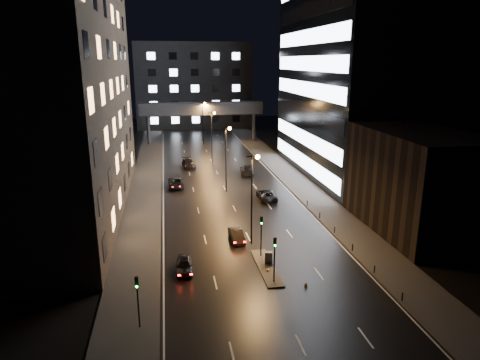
{
  "coord_description": "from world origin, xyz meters",
  "views": [
    {
      "loc": [
        -8.84,
        -35.26,
        19.74
      ],
      "look_at": [
        0.83,
        20.18,
        4.0
      ],
      "focal_mm": 32.0,
      "sensor_mm": 36.0,
      "label": 1
    }
  ],
  "objects_px": {
    "car_away_a": "(184,265)",
    "utility_cabinet": "(268,257)",
    "car_away_d": "(189,163)",
    "car_toward_a": "(267,195)",
    "car_away_c": "(176,183)",
    "car_away_b": "(237,235)",
    "car_toward_b": "(247,170)"
  },
  "relations": [
    {
      "from": "car_away_a",
      "to": "car_toward_a",
      "type": "distance_m",
      "value": 24.18
    },
    {
      "from": "car_away_a",
      "to": "car_away_b",
      "type": "xyz_separation_m",
      "value": [
        6.21,
        6.33,
        -0.01
      ]
    },
    {
      "from": "car_away_b",
      "to": "car_away_c",
      "type": "xyz_separation_m",
      "value": [
        -6.15,
        22.49,
        0.06
      ]
    },
    {
      "from": "car_away_a",
      "to": "utility_cabinet",
      "type": "height_order",
      "value": "car_away_a"
    },
    {
      "from": "car_away_c",
      "to": "car_away_b",
      "type": "bearing_deg",
      "value": -76.4
    },
    {
      "from": "car_toward_a",
      "to": "car_toward_b",
      "type": "height_order",
      "value": "car_toward_b"
    },
    {
      "from": "car_away_b",
      "to": "utility_cabinet",
      "type": "relative_size",
      "value": 3.38
    },
    {
      "from": "car_away_d",
      "to": "car_toward_a",
      "type": "relative_size",
      "value": 1.01
    },
    {
      "from": "car_away_a",
      "to": "car_away_b",
      "type": "height_order",
      "value": "car_away_a"
    },
    {
      "from": "car_away_d",
      "to": "car_toward_a",
      "type": "xyz_separation_m",
      "value": [
        10.18,
        -21.76,
        -0.04
      ]
    },
    {
      "from": "car_away_d",
      "to": "car_away_a",
      "type": "bearing_deg",
      "value": -99.49
    },
    {
      "from": "car_away_b",
      "to": "car_away_d",
      "type": "height_order",
      "value": "car_away_d"
    },
    {
      "from": "car_away_a",
      "to": "car_away_c",
      "type": "xyz_separation_m",
      "value": [
        0.06,
        28.82,
        0.05
      ]
    },
    {
      "from": "car_toward_b",
      "to": "car_away_d",
      "type": "bearing_deg",
      "value": -26.9
    },
    {
      "from": "car_away_a",
      "to": "car_toward_b",
      "type": "distance_m",
      "value": 37.56
    },
    {
      "from": "car_away_b",
      "to": "car_toward_a",
      "type": "bearing_deg",
      "value": 62.16
    },
    {
      "from": "car_away_d",
      "to": "utility_cabinet",
      "type": "xyz_separation_m",
      "value": [
        5.56,
        -42.05,
        -0.03
      ]
    },
    {
      "from": "car_away_a",
      "to": "car_away_d",
      "type": "relative_size",
      "value": 0.74
    },
    {
      "from": "car_toward_a",
      "to": "utility_cabinet",
      "type": "xyz_separation_m",
      "value": [
        -4.61,
        -20.29,
        0.01
      ]
    },
    {
      "from": "car_away_b",
      "to": "car_away_d",
      "type": "distance_m",
      "value": 35.95
    },
    {
      "from": "car_away_d",
      "to": "utility_cabinet",
      "type": "bearing_deg",
      "value": -88.08
    },
    {
      "from": "car_away_b",
      "to": "car_toward_a",
      "type": "relative_size",
      "value": 0.76
    },
    {
      "from": "car_away_b",
      "to": "car_toward_a",
      "type": "xyz_separation_m",
      "value": [
        6.81,
        14.03,
        0.08
      ]
    },
    {
      "from": "car_away_c",
      "to": "car_toward_a",
      "type": "bearing_deg",
      "value": -34.8
    },
    {
      "from": "car_away_d",
      "to": "car_toward_b",
      "type": "distance_m",
      "value": 12.21
    },
    {
      "from": "car_away_c",
      "to": "utility_cabinet",
      "type": "distance_m",
      "value": 29.93
    },
    {
      "from": "car_away_a",
      "to": "utility_cabinet",
      "type": "relative_size",
      "value": 3.32
    },
    {
      "from": "car_away_c",
      "to": "car_away_a",
      "type": "bearing_deg",
      "value": -91.82
    },
    {
      "from": "car_away_b",
      "to": "utility_cabinet",
      "type": "xyz_separation_m",
      "value": [
        2.2,
        -6.26,
        0.08
      ]
    },
    {
      "from": "car_toward_a",
      "to": "utility_cabinet",
      "type": "relative_size",
      "value": 4.47
    },
    {
      "from": "car_away_a",
      "to": "car_away_b",
      "type": "relative_size",
      "value": 0.98
    },
    {
      "from": "car_away_c",
      "to": "car_away_d",
      "type": "distance_m",
      "value": 13.6
    }
  ]
}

